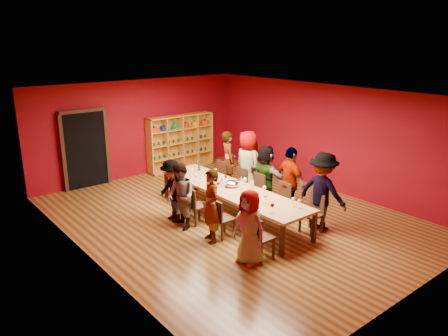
{
  "coord_description": "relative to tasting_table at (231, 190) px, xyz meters",
  "views": [
    {
      "loc": [
        -6.37,
        -7.57,
        4.23
      ],
      "look_at": [
        0.09,
        0.39,
        1.15
      ],
      "focal_mm": 35.0,
      "sensor_mm": 36.0,
      "label": 1
    }
  ],
  "objects": [
    {
      "name": "person_right_1",
      "position": [
        1.19,
        -0.81,
        0.17
      ],
      "size": [
        0.6,
        1.07,
        1.73
      ],
      "primitive_type": "imported",
      "rotation": [
        0.0,
        0.0,
        1.42
      ],
      "color": "#545459",
      "rests_on": "ground"
    },
    {
      "name": "wine_glass_11",
      "position": [
        -0.26,
        -0.91,
        0.21
      ],
      "size": [
        0.09,
        0.09,
        0.22
      ],
      "color": "silver",
      "rests_on": "tasting_table"
    },
    {
      "name": "chair_person_right_4",
      "position": [
        0.91,
        1.65,
        -0.2
      ],
      "size": [
        0.42,
        0.42,
        0.89
      ],
      "color": "black",
      "rests_on": "ground"
    },
    {
      "name": "wine_glass_12",
      "position": [
        -0.32,
        -1.69,
        0.21
      ],
      "size": [
        0.09,
        0.09,
        0.21
      ],
      "color": "silver",
      "rests_on": "tasting_table"
    },
    {
      "name": "wine_glass_8",
      "position": [
        0.3,
        0.08,
        0.18
      ],
      "size": [
        0.07,
        0.07,
        0.18
      ],
      "color": "silver",
      "rests_on": "tasting_table"
    },
    {
      "name": "person_right_0",
      "position": [
        1.18,
        -1.8,
        0.2
      ],
      "size": [
        0.64,
        1.22,
        1.8
      ],
      "primitive_type": "imported",
      "rotation": [
        0.0,
        0.0,
        1.71
      ],
      "color": "silver",
      "rests_on": "ground"
    },
    {
      "name": "wine_glass_5",
      "position": [
        0.3,
        -1.88,
        0.2
      ],
      "size": [
        0.08,
        0.08,
        0.2
      ],
      "color": "silver",
      "rests_on": "tasting_table"
    },
    {
      "name": "chair_person_left_2",
      "position": [
        -0.91,
        0.25,
        -0.2
      ],
      "size": [
        0.42,
        0.42,
        0.89
      ],
      "color": "black",
      "rests_on": "ground"
    },
    {
      "name": "chair_person_right_0",
      "position": [
        0.91,
        -1.8,
        -0.2
      ],
      "size": [
        0.42,
        0.42,
        0.89
      ],
      "color": "black",
      "rests_on": "ground"
    },
    {
      "name": "wine_glass_10",
      "position": [
        0.37,
        1.9,
        0.19
      ],
      "size": [
        0.08,
        0.08,
        0.2
      ],
      "color": "silver",
      "rests_on": "tasting_table"
    },
    {
      "name": "wine_glass_6",
      "position": [
        -0.3,
        -0.19,
        0.19
      ],
      "size": [
        0.08,
        0.08,
        0.19
      ],
      "color": "silver",
      "rests_on": "tasting_table"
    },
    {
      "name": "wine_glass_9",
      "position": [
        0.18,
        0.44,
        0.19
      ],
      "size": [
        0.08,
        0.08,
        0.19
      ],
      "color": "silver",
      "rests_on": "tasting_table"
    },
    {
      "name": "chair_person_right_2",
      "position": [
        0.91,
        0.08,
        -0.2
      ],
      "size": [
        0.42,
        0.42,
        0.89
      ],
      "color": "black",
      "rests_on": "ground"
    },
    {
      "name": "person_right_4",
      "position": [
        1.27,
        1.65,
        0.16
      ],
      "size": [
        0.67,
        0.75,
        1.71
      ],
      "primitive_type": "imported",
      "rotation": [
        0.0,
        0.0,
        1.16
      ],
      "color": "#5E90C3",
      "rests_on": "ground"
    },
    {
      "name": "wine_glass_2",
      "position": [
        0.28,
        -1.73,
        0.2
      ],
      "size": [
        0.08,
        0.08,
        0.2
      ],
      "color": "silver",
      "rests_on": "tasting_table"
    },
    {
      "name": "wine_bottle",
      "position": [
        0.25,
        1.66,
        0.16
      ],
      "size": [
        0.09,
        0.09,
        0.27
      ],
      "color": "#14371A",
      "rests_on": "tasting_table"
    },
    {
      "name": "chair_person_left_0",
      "position": [
        -0.91,
        -1.93,
        -0.2
      ],
      "size": [
        0.42,
        0.42,
        0.89
      ],
      "color": "black",
      "rests_on": "ground"
    },
    {
      "name": "wine_glass_0",
      "position": [
        0.35,
        -0.1,
        0.21
      ],
      "size": [
        0.09,
        0.09,
        0.22
      ],
      "color": "silver",
      "rests_on": "tasting_table"
    },
    {
      "name": "wine_glass_13",
      "position": [
        -0.29,
        0.13,
        0.19
      ],
      "size": [
        0.08,
        0.08,
        0.2
      ],
      "color": "silver",
      "rests_on": "tasting_table"
    },
    {
      "name": "carafe_b",
      "position": [
        0.26,
        -0.44,
        0.16
      ],
      "size": [
        0.11,
        0.11,
        0.25
      ],
      "color": "silver",
      "rests_on": "tasting_table"
    },
    {
      "name": "wine_glass_16",
      "position": [
        -0.37,
        1.86,
        0.19
      ],
      "size": [
        0.08,
        0.08,
        0.19
      ],
      "color": "silver",
      "rests_on": "tasting_table"
    },
    {
      "name": "shelving_unit",
      "position": [
        1.4,
        4.32,
        0.28
      ],
      "size": [
        2.4,
        0.4,
        1.8
      ],
      "color": "gold",
      "rests_on": "ground"
    },
    {
      "name": "person_left_2",
      "position": [
        -1.3,
        0.25,
        0.07
      ],
      "size": [
        0.54,
        0.81,
        1.55
      ],
      "primitive_type": "imported",
      "rotation": [
        0.0,
        0.0,
        -1.75
      ],
      "color": "#5575B0",
      "rests_on": "ground"
    },
    {
      "name": "spittoon_bowl",
      "position": [
        0.08,
        0.07,
        0.13
      ],
      "size": [
        0.33,
        0.33,
        0.18
      ],
      "primitive_type": "ellipsoid",
      "color": "silver",
      "rests_on": "tasting_table"
    },
    {
      "name": "wine_glass_14",
      "position": [
        -0.36,
        0.74,
        0.19
      ],
      "size": [
        0.08,
        0.08,
        0.19
      ],
      "color": "silver",
      "rests_on": "tasting_table"
    },
    {
      "name": "person_left_0",
      "position": [
        -1.17,
        -1.93,
        0.05
      ],
      "size": [
        0.48,
        0.77,
        1.49
      ],
      "primitive_type": "imported",
      "rotation": [
        0.0,
        0.0,
        -1.45
      ],
      "color": "#4A4A4F",
      "rests_on": "ground"
    },
    {
      "name": "wine_glass_4",
      "position": [
        -0.19,
        1.39,
        0.21
      ],
      "size": [
        0.09,
        0.09,
        0.22
      ],
      "color": "silver",
      "rests_on": "tasting_table"
    },
    {
      "name": "wine_glass_15",
      "position": [
        0.3,
        -0.82,
        0.21
      ],
      "size": [
        0.09,
        0.09,
        0.22
      ],
      "color": "silver",
      "rests_on": "tasting_table"
    },
    {
      "name": "wine_glass_7",
      "position": [
        -0.06,
        -1.23,
        0.2
      ],
      "size": [
        0.09,
        0.09,
        0.21
      ],
      "color": "silver",
      "rests_on": "tasting_table"
    },
    {
      "name": "tasting_table",
      "position": [
        0.0,
        0.0,
        0.0
      ],
      "size": [
        1.1,
        4.5,
        0.75
      ],
      "color": "#BA7D4D",
      "rests_on": "ground"
    },
    {
      "name": "wine_glass_1",
      "position": [
        -0.31,
        -1.01,
        0.2
      ],
      "size": [
        0.09,
        0.09,
        0.21
      ],
      "color": "silver",
      "rests_on": "tasting_table"
    },
    {
      "name": "wine_glass_3",
      "position": [
        -0.35,
        0.95,
        0.2
      ],
      "size": [
        0.08,
        0.08,
        0.21
      ],
      "color": "silver",
      "rests_on": "tasting_table"
    },
    {
      "name": "person_left_3",
      "position": [
        -1.19,
        0.75,
        0.05
      ],
      "size": [
        0.45,
        0.99,
        1.5
      ],
      "primitive_type": "imported",
      "rotation": [
        0.0,
        0.0,
        -1.62
      ],
      "color": "#6190C9",
      "rests_on": "ground"
    },
    {
      "name": "person_left_1",
      "position": [
        -1.17,
        -0.72,
        0.11
      ],
      "size": [
        0.57,
        0.68,
        1.61
      ],
      "primitive_type": "imported",
      "rotation": [
        0.0,
        0.0,
        -1.84
      ],
      "color": "#151E3B",
      "rests_on": "ground"
    },
    {
      "name": "wine_glass_17",
      "position": [
        -0.08,
        -0.48,
        0.2
      ],
      "size": [
        0.08,
        0.08,
        0.2
      ],
      "color": "silver",
      "rests_on": "tasting_table"
    },
    {
      "name": "person_right_3",
      "position": [
        1.21,
        0.76,
        0.24
      ],
      "size": [
        0.57,
        0.95,
        1.87
      ],
      "primitive_type": "imported",
      "rotation": [
        0.0,
        0.0,
        1.49
      ],
      "color": "#547EAE",
      "rests_on": "ground"
    },
    {
      "name": "doorway",
      "position": [
        -1.8,
        4.43,
        0.42
      ],
      "size": [
        1.4,
        0.17,
        2.3
      ],
      "color": "black",
      "rests_on": "ground"
    },
    {
      "name": "carafe_a",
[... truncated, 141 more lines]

